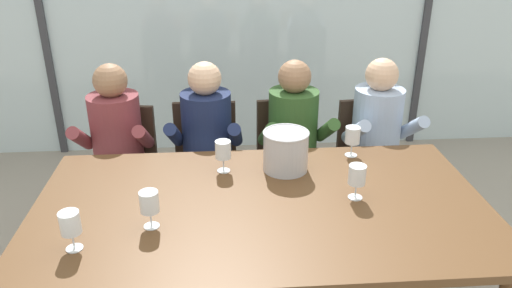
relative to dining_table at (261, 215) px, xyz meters
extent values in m
plane|color=#9E9384|center=(0.00, 1.00, -0.70)|extent=(14.00, 14.00, 0.00)
cube|color=silver|center=(0.00, 2.34, 0.60)|extent=(7.36, 0.03, 2.60)
cube|color=#38383D|center=(-1.66, 2.32, 0.60)|extent=(0.06, 0.06, 2.60)
cube|color=#38383D|center=(1.66, 2.32, 0.60)|extent=(0.06, 0.06, 2.60)
cube|color=brown|center=(0.00, 0.00, 0.05)|extent=(2.16, 1.19, 0.04)
cylinder|color=brown|center=(-0.98, 0.50, -0.34)|extent=(0.07, 0.07, 0.73)
cylinder|color=brown|center=(0.98, 0.50, -0.34)|extent=(0.07, 0.07, 0.73)
cube|color=#332319|center=(-0.86, 0.89, -0.25)|extent=(0.50, 0.50, 0.03)
cube|color=#332319|center=(-0.83, 1.09, -0.03)|extent=(0.42, 0.10, 0.42)
cylinder|color=#332319|center=(-1.07, 0.73, -0.48)|extent=(0.04, 0.04, 0.44)
cylinder|color=#332319|center=(-0.70, 0.67, -0.48)|extent=(0.04, 0.04, 0.44)
cylinder|color=#332319|center=(-1.02, 1.10, -0.48)|extent=(0.04, 0.04, 0.44)
cylinder|color=#332319|center=(-0.64, 1.05, -0.48)|extent=(0.04, 0.04, 0.44)
cube|color=#332319|center=(-0.29, 0.91, -0.25)|extent=(0.45, 0.45, 0.03)
cube|color=#332319|center=(-0.29, 1.11, -0.03)|extent=(0.42, 0.04, 0.42)
cylinder|color=#332319|center=(-0.49, 0.72, -0.48)|extent=(0.04, 0.04, 0.44)
cylinder|color=#332319|center=(-0.11, 0.72, -0.48)|extent=(0.04, 0.04, 0.44)
cylinder|color=#332319|center=(-0.48, 1.10, -0.48)|extent=(0.04, 0.04, 0.44)
cylinder|color=#332319|center=(-0.10, 1.10, -0.48)|extent=(0.04, 0.04, 0.44)
cube|color=#332319|center=(0.29, 0.93, -0.25)|extent=(0.49, 0.49, 0.03)
cube|color=#332319|center=(0.27, 1.13, -0.03)|extent=(0.42, 0.08, 0.42)
cylinder|color=#332319|center=(0.13, 0.72, -0.48)|extent=(0.04, 0.04, 0.44)
cylinder|color=#332319|center=(0.50, 0.77, -0.48)|extent=(0.04, 0.04, 0.44)
cylinder|color=#332319|center=(0.08, 1.10, -0.48)|extent=(0.04, 0.04, 0.44)
cylinder|color=#332319|center=(0.46, 1.14, -0.48)|extent=(0.04, 0.04, 0.44)
cube|color=#332319|center=(0.85, 0.89, -0.25)|extent=(0.48, 0.48, 0.03)
cube|color=#332319|center=(0.83, 1.09, -0.03)|extent=(0.42, 0.07, 0.42)
cylinder|color=#332319|center=(0.67, 0.68, -0.48)|extent=(0.04, 0.04, 0.44)
cylinder|color=#332319|center=(1.05, 0.72, -0.48)|extent=(0.04, 0.04, 0.44)
cylinder|color=#332319|center=(0.64, 1.06, -0.48)|extent=(0.04, 0.04, 0.44)
cylinder|color=#332319|center=(1.02, 1.10, -0.48)|extent=(0.04, 0.04, 0.44)
cylinder|color=brown|center=(-0.85, 0.95, 0.04)|extent=(0.33, 0.33, 0.52)
sphere|color=#936B4C|center=(-0.85, 0.95, 0.40)|extent=(0.21, 0.21, 0.21)
cube|color=#47423D|center=(-0.94, 0.75, -0.22)|extent=(0.14, 0.40, 0.13)
cube|color=#47423D|center=(-0.76, 0.74, -0.22)|extent=(0.14, 0.40, 0.13)
cylinder|color=#47423D|center=(-0.95, 0.55, -0.47)|extent=(0.10, 0.10, 0.46)
cylinder|color=#47423D|center=(-0.77, 0.54, -0.47)|extent=(0.10, 0.10, 0.46)
cylinder|color=brown|center=(-1.04, 0.83, 0.07)|extent=(0.09, 0.33, 0.26)
cylinder|color=brown|center=(-0.66, 0.82, 0.07)|extent=(0.09, 0.33, 0.26)
cylinder|color=#192347|center=(-0.27, 0.95, 0.04)|extent=(0.34, 0.34, 0.52)
sphere|color=#DBAD89|center=(-0.27, 0.95, 0.40)|extent=(0.21, 0.21, 0.21)
cube|color=#47423D|center=(-0.38, 0.75, -0.22)|extent=(0.16, 0.41, 0.13)
cube|color=#47423D|center=(-0.20, 0.74, -0.22)|extent=(0.16, 0.41, 0.13)
cylinder|color=#47423D|center=(-0.40, 0.55, -0.47)|extent=(0.10, 0.10, 0.46)
cylinder|color=#47423D|center=(-0.22, 0.54, -0.47)|extent=(0.10, 0.10, 0.46)
cylinder|color=#192347|center=(-0.47, 0.84, 0.07)|extent=(0.11, 0.33, 0.26)
cylinder|color=#192347|center=(-0.09, 0.81, 0.07)|extent=(0.11, 0.33, 0.26)
cylinder|color=#2D5123|center=(0.29, 0.95, 0.04)|extent=(0.35, 0.35, 0.52)
sphere|color=#936B4C|center=(0.29, 0.95, 0.40)|extent=(0.21, 0.21, 0.21)
cube|color=#47423D|center=(0.22, 0.74, -0.22)|extent=(0.17, 0.41, 0.13)
cube|color=#47423D|center=(0.39, 0.75, -0.22)|extent=(0.17, 0.41, 0.13)
cylinder|color=#47423D|center=(0.23, 0.54, -0.47)|extent=(0.10, 0.10, 0.46)
cylinder|color=#47423D|center=(0.41, 0.56, -0.47)|extent=(0.10, 0.10, 0.46)
cylinder|color=#2D5123|center=(0.11, 0.81, 0.07)|extent=(0.11, 0.33, 0.26)
cylinder|color=#2D5123|center=(0.49, 0.84, 0.07)|extent=(0.11, 0.33, 0.26)
cylinder|color=#9EB2D1|center=(0.84, 0.95, 0.04)|extent=(0.35, 0.35, 0.52)
sphere|color=#DBAD89|center=(0.84, 0.95, 0.40)|extent=(0.21, 0.21, 0.21)
cube|color=#47423D|center=(0.77, 0.74, -0.22)|extent=(0.17, 0.41, 0.13)
cube|color=#47423D|center=(0.95, 0.76, -0.22)|extent=(0.17, 0.41, 0.13)
cylinder|color=#47423D|center=(0.79, 0.54, -0.47)|extent=(0.10, 0.10, 0.46)
cylinder|color=#47423D|center=(0.97, 0.56, -0.47)|extent=(0.10, 0.10, 0.46)
cylinder|color=#9EB2D1|center=(0.66, 0.81, 0.07)|extent=(0.11, 0.33, 0.26)
cylinder|color=#9EB2D1|center=(1.04, 0.84, 0.07)|extent=(0.11, 0.33, 0.26)
cylinder|color=#B7B7BC|center=(0.16, 0.34, 0.17)|extent=(0.24, 0.24, 0.21)
torus|color=silver|center=(0.16, 0.34, 0.28)|extent=(0.25, 0.25, 0.01)
cylinder|color=silver|center=(0.55, 0.48, 0.07)|extent=(0.07, 0.07, 0.00)
cylinder|color=silver|center=(0.55, 0.48, 0.11)|extent=(0.01, 0.01, 0.07)
cylinder|color=silver|center=(0.55, 0.48, 0.19)|extent=(0.08, 0.08, 0.09)
cylinder|color=#560C1E|center=(0.55, 0.48, 0.17)|extent=(0.07, 0.07, 0.04)
cylinder|color=silver|center=(0.46, 0.02, 0.07)|extent=(0.07, 0.07, 0.00)
cylinder|color=silver|center=(0.46, 0.02, 0.11)|extent=(0.01, 0.01, 0.07)
cylinder|color=silver|center=(0.46, 0.02, 0.19)|extent=(0.08, 0.08, 0.09)
cylinder|color=#E0D184|center=(0.46, 0.02, 0.17)|extent=(0.07, 0.07, 0.04)
cylinder|color=silver|center=(-0.80, -0.30, 0.07)|extent=(0.07, 0.07, 0.00)
cylinder|color=silver|center=(-0.80, -0.30, 0.11)|extent=(0.01, 0.01, 0.07)
cylinder|color=silver|center=(-0.80, -0.30, 0.19)|extent=(0.08, 0.08, 0.09)
cylinder|color=#560C1E|center=(-0.80, -0.30, 0.17)|extent=(0.07, 0.07, 0.04)
cylinder|color=silver|center=(-0.17, 0.34, 0.07)|extent=(0.07, 0.07, 0.00)
cylinder|color=silver|center=(-0.17, 0.34, 0.11)|extent=(0.01, 0.01, 0.07)
cylinder|color=silver|center=(-0.17, 0.34, 0.19)|extent=(0.08, 0.08, 0.09)
cylinder|color=silver|center=(-0.50, -0.16, 0.07)|extent=(0.07, 0.07, 0.00)
cylinder|color=silver|center=(-0.50, -0.16, 0.11)|extent=(0.01, 0.01, 0.07)
cylinder|color=silver|center=(-0.50, -0.16, 0.19)|extent=(0.08, 0.08, 0.09)
camera|label=1|loc=(-0.18, -2.03, 1.31)|focal=34.98mm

